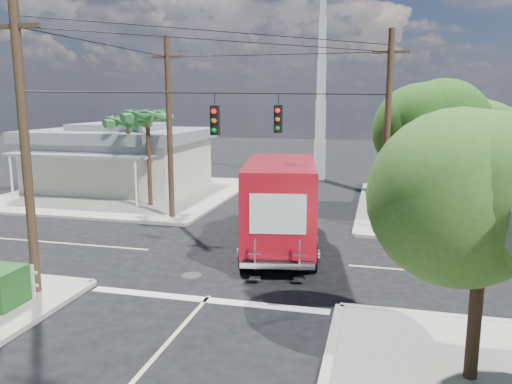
% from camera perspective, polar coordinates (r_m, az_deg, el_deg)
% --- Properties ---
extents(ground, '(120.00, 120.00, 0.00)m').
position_cam_1_polar(ground, '(19.36, -1.45, -7.46)').
color(ground, black).
rests_on(ground, ground).
extents(sidewalk_ne, '(14.12, 14.12, 0.14)m').
position_cam_1_polar(sidewalk_ne, '(29.83, 25.22, -1.94)').
color(sidewalk_ne, gray).
rests_on(sidewalk_ne, ground).
extents(sidewalk_nw, '(14.12, 14.12, 0.14)m').
position_cam_1_polar(sidewalk_nw, '(33.23, -14.65, -0.10)').
color(sidewalk_nw, gray).
rests_on(sidewalk_nw, ground).
extents(road_markings, '(32.00, 32.00, 0.01)m').
position_cam_1_polar(road_markings, '(18.02, -2.71, -8.84)').
color(road_markings, beige).
rests_on(road_markings, ground).
extents(building_nw, '(10.80, 10.20, 4.30)m').
position_cam_1_polar(building_nw, '(34.84, -15.20, 3.92)').
color(building_nw, beige).
rests_on(building_nw, sidewalk_nw).
extents(radio_tower, '(0.80, 0.80, 17.00)m').
position_cam_1_polar(radio_tower, '(38.02, 7.43, 9.88)').
color(radio_tower, silver).
rests_on(radio_tower, ground).
extents(tree_ne_front, '(4.21, 4.14, 6.66)m').
position_cam_1_polar(tree_ne_front, '(24.65, 19.46, 7.09)').
color(tree_ne_front, '#422D1C').
rests_on(tree_ne_front, sidewalk_ne).
extents(tree_ne_back, '(3.77, 3.66, 5.82)m').
position_cam_1_polar(tree_ne_back, '(27.21, 24.44, 5.79)').
color(tree_ne_back, '#422D1C').
rests_on(tree_ne_back, sidewalk_ne).
extents(tree_se, '(3.67, 3.54, 5.62)m').
position_cam_1_polar(tree_se, '(10.88, 24.79, -0.63)').
color(tree_se, '#422D1C').
rests_on(tree_se, sidewalk_se).
extents(palm_nw_front, '(3.01, 3.08, 5.59)m').
position_cam_1_polar(palm_nw_front, '(28.16, -12.32, 8.35)').
color(palm_nw_front, '#422D1C').
rests_on(palm_nw_front, sidewalk_nw).
extents(palm_nw_back, '(3.01, 3.08, 5.19)m').
position_cam_1_polar(palm_nw_back, '(30.42, -14.45, 7.70)').
color(palm_nw_back, '#422D1C').
rests_on(palm_nw_back, sidewalk_nw).
extents(utility_poles, '(12.00, 10.68, 9.00)m').
position_cam_1_polar(utility_poles, '(20.46, -4.61, 6.83)').
color(utility_poles, '#473321').
rests_on(utility_poles, ground).
extents(vending_boxes, '(1.90, 0.50, 1.10)m').
position_cam_1_polar(vending_boxes, '(24.58, 17.35, -2.41)').
color(vending_boxes, '#BA1608').
rests_on(vending_boxes, sidewalk_ne).
extents(delivery_truck, '(3.90, 8.68, 3.63)m').
position_cam_1_polar(delivery_truck, '(20.15, 2.82, -1.34)').
color(delivery_truck, black).
rests_on(delivery_truck, ground).
extents(parked_car, '(6.22, 4.35, 1.58)m').
position_cam_1_polar(parked_car, '(21.69, 26.66, -4.46)').
color(parked_car, silver).
rests_on(parked_car, ground).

